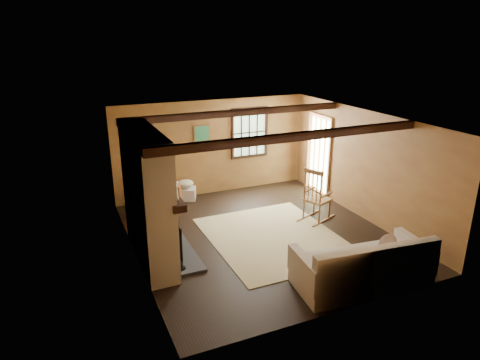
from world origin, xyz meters
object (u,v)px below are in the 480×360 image
fireplace (149,202)px  sofa (364,269)px  rocking_chair (316,198)px  laundry_basket (185,194)px  armchair (158,197)px

fireplace → sofa: fireplace is taller
fireplace → sofa: size_ratio=1.05×
rocking_chair → laundry_basket: bearing=21.5°
sofa → laundry_basket: (-1.53, 4.89, -0.17)m
sofa → laundry_basket: bearing=113.5°
fireplace → rocking_chair: (3.69, 0.22, -0.60)m
rocking_chair → armchair: (-3.09, 1.85, -0.15)m
sofa → armchair: bearing=123.9°
rocking_chair → laundry_basket: 3.28m
fireplace → sofa: (2.93, -2.34, -0.79)m
rocking_chair → armchair: bearing=36.1°
rocking_chair → sofa: size_ratio=0.53×
sofa → laundry_basket: sofa is taller
rocking_chair → fireplace: bearing=70.5°
rocking_chair → sofa: bearing=140.5°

